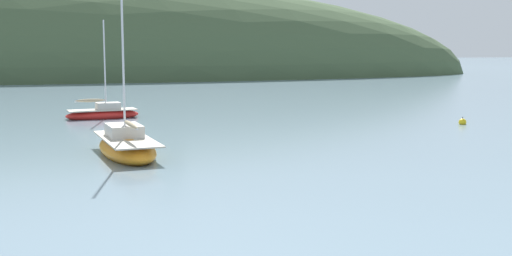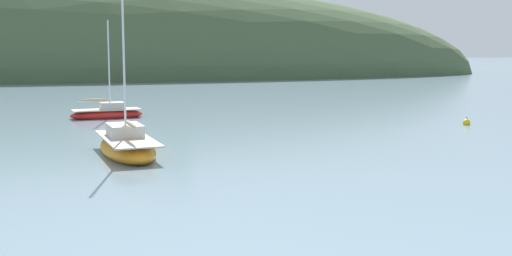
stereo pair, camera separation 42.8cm
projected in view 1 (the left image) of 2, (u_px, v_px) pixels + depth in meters
name	position (u px, v px, depth m)	size (l,w,h in m)	color
sailboat_navy_dinghy	(127.00, 146.00, 27.28)	(3.07, 6.38, 9.01)	orange
sailboat_teal_outer	(103.00, 113.00, 40.95)	(4.77, 2.37, 6.30)	red
mooring_buoy_outer	(462.00, 122.00, 37.87)	(0.44, 0.44, 0.54)	yellow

